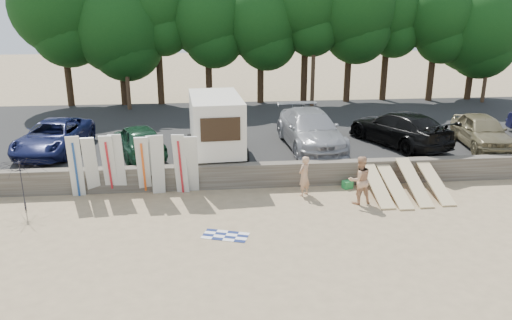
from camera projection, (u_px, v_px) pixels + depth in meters
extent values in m
plane|color=tan|center=(347.00, 212.00, 18.29)|extent=(120.00, 120.00, 0.00)
cube|color=#6B6356|center=(328.00, 173.00, 20.99)|extent=(44.00, 0.50, 1.00)
cube|color=#282828|center=(297.00, 132.00, 28.14)|extent=(44.00, 14.50, 0.70)
cylinder|color=#382616|center=(68.00, 73.00, 32.78)|extent=(0.44, 0.44, 4.33)
sphere|color=#174513|center=(60.00, 6.00, 31.49)|extent=(6.30, 6.30, 6.30)
cylinder|color=#382616|center=(123.00, 78.00, 33.24)|extent=(0.44, 0.44, 3.52)
sphere|color=#174513|center=(119.00, 25.00, 32.19)|extent=(6.35, 6.35, 6.35)
cylinder|color=#382616|center=(160.00, 72.00, 33.34)|extent=(0.44, 0.44, 4.38)
sphere|color=#174513|center=(156.00, 5.00, 32.04)|extent=(4.71, 4.71, 4.71)
cylinder|color=#382616|center=(209.00, 75.00, 33.72)|extent=(0.44, 0.44, 3.85)
sphere|color=#174513|center=(207.00, 17.00, 32.58)|extent=(5.32, 5.32, 5.32)
cylinder|color=#382616|center=(261.00, 75.00, 33.91)|extent=(0.44, 0.44, 3.70)
sphere|color=#174513|center=(261.00, 20.00, 32.81)|extent=(5.33, 5.33, 5.33)
cylinder|color=#382616|center=(304.00, 71.00, 33.69)|extent=(0.44, 0.44, 4.36)
sphere|color=#174513|center=(306.00, 5.00, 32.40)|extent=(4.84, 4.84, 4.84)
cylinder|color=#382616|center=(348.00, 71.00, 34.19)|extent=(0.44, 0.44, 4.24)
sphere|color=#174513|center=(351.00, 8.00, 32.93)|extent=(5.91, 5.91, 5.91)
cylinder|color=#382616|center=(384.00, 71.00, 34.84)|extent=(0.44, 0.44, 4.06)
sphere|color=#174513|center=(389.00, 12.00, 33.64)|extent=(4.46, 4.46, 4.46)
cylinder|color=#382616|center=(431.00, 73.00, 34.60)|extent=(0.44, 0.44, 3.87)
sphere|color=#174513|center=(437.00, 16.00, 33.45)|extent=(4.85, 4.85, 4.85)
cylinder|color=#382616|center=(470.00, 76.00, 35.14)|extent=(0.44, 0.44, 3.34)
sphere|color=#174513|center=(476.00, 28.00, 34.15)|extent=(6.13, 6.13, 6.13)
cylinder|color=#473321|center=(124.00, 38.00, 30.94)|extent=(0.26, 0.26, 9.00)
cylinder|color=#473321|center=(314.00, 37.00, 32.06)|extent=(0.26, 0.26, 9.00)
cylinder|color=#473321|center=(491.00, 35.00, 33.19)|extent=(0.26, 0.26, 9.00)
cube|color=beige|center=(216.00, 122.00, 22.10)|extent=(2.43, 4.42, 2.36)
cube|color=black|center=(221.00, 130.00, 20.00)|extent=(1.61, 0.15, 0.97)
cylinder|color=black|center=(193.00, 159.00, 20.98)|extent=(0.26, 0.72, 0.71)
cylinder|color=black|center=(246.00, 156.00, 21.34)|extent=(0.26, 0.72, 0.71)
cylinder|color=black|center=(190.00, 141.00, 23.60)|extent=(0.26, 0.72, 0.71)
cylinder|color=black|center=(237.00, 139.00, 23.96)|extent=(0.26, 0.72, 0.71)
imported|color=#131843|center=(54.00, 137.00, 22.96)|extent=(2.99, 5.48, 1.46)
imported|color=#133521|center=(138.00, 140.00, 22.39)|extent=(3.13, 4.64, 1.47)
imported|color=#9A9A9F|center=(310.00, 129.00, 23.70)|extent=(2.78, 6.07, 1.72)
imported|color=black|center=(399.00, 128.00, 24.09)|extent=(4.28, 6.09, 1.64)
imported|color=#776D4C|center=(482.00, 131.00, 23.78)|extent=(2.46, 4.76, 1.55)
cube|color=silver|center=(76.00, 167.00, 19.25)|extent=(0.58, 0.62, 2.57)
cube|color=silver|center=(91.00, 166.00, 19.38)|extent=(0.57, 0.84, 2.51)
cube|color=silver|center=(109.00, 165.00, 19.50)|extent=(0.50, 0.68, 2.54)
cube|color=silver|center=(118.00, 164.00, 19.56)|extent=(0.50, 0.57, 2.56)
cube|color=silver|center=(143.00, 165.00, 19.53)|extent=(0.54, 0.86, 2.50)
cube|color=silver|center=(158.00, 165.00, 19.49)|extent=(0.58, 0.67, 2.56)
cube|color=silver|center=(154.00, 164.00, 19.73)|extent=(0.60, 0.89, 2.50)
cube|color=silver|center=(181.00, 164.00, 19.58)|extent=(0.59, 0.68, 2.55)
cube|color=silver|center=(192.00, 164.00, 19.63)|extent=(0.50, 0.84, 2.50)
cube|color=#D4B986|center=(377.00, 184.00, 19.69)|extent=(0.56, 2.88, 0.97)
cube|color=#D4B986|center=(394.00, 186.00, 19.66)|extent=(0.56, 2.91, 0.87)
cube|color=#D4B986|center=(414.00, 182.00, 19.76)|extent=(0.56, 2.84, 1.11)
cube|color=#D4B986|center=(434.00, 182.00, 19.97)|extent=(0.56, 2.88, 0.98)
imported|color=tan|center=(304.00, 176.00, 19.65)|extent=(0.70, 0.68, 1.62)
imported|color=tan|center=(360.00, 180.00, 18.85)|extent=(1.02, 0.86, 1.87)
cube|color=green|center=(347.00, 185.00, 20.59)|extent=(0.46, 0.41, 0.32)
cube|color=#D55619|center=(361.00, 185.00, 20.65)|extent=(0.33, 0.28, 0.22)
plane|color=white|center=(225.00, 236.00, 16.45)|extent=(1.90, 1.90, 0.00)
imported|color=black|center=(24.00, 185.00, 18.14)|extent=(2.72, 2.69, 2.00)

